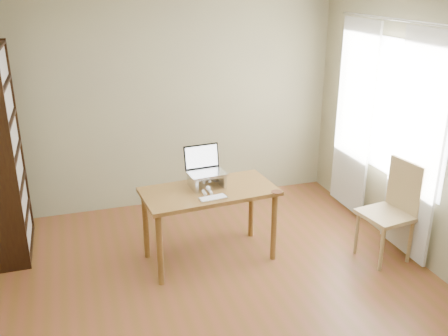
{
  "coord_description": "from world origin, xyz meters",
  "views": [
    {
      "loc": [
        -1.17,
        -3.46,
        2.66
      ],
      "look_at": [
        0.17,
        0.76,
        0.96
      ],
      "focal_mm": 40.0,
      "sensor_mm": 36.0,
      "label": 1
    }
  ],
  "objects_px": {
    "cat": "(202,180)",
    "chair": "(394,208)",
    "keyboard": "(213,198)",
    "desk": "(209,200)",
    "bookshelf": "(3,154)",
    "laptop": "(205,166)"
  },
  "relations": [
    {
      "from": "keyboard",
      "to": "chair",
      "type": "height_order",
      "value": "chair"
    },
    {
      "from": "keyboard",
      "to": "desk",
      "type": "bearing_deg",
      "value": 76.2
    },
    {
      "from": "cat",
      "to": "bookshelf",
      "type": "bearing_deg",
      "value": 162.58
    },
    {
      "from": "laptop",
      "to": "cat",
      "type": "distance_m",
      "value": 0.14
    },
    {
      "from": "laptop",
      "to": "keyboard",
      "type": "xyz_separation_m",
      "value": [
        -0.03,
        -0.36,
        -0.19
      ]
    },
    {
      "from": "desk",
      "to": "cat",
      "type": "bearing_deg",
      "value": 103.37
    },
    {
      "from": "bookshelf",
      "to": "chair",
      "type": "relative_size",
      "value": 2.08
    },
    {
      "from": "bookshelf",
      "to": "laptop",
      "type": "height_order",
      "value": "bookshelf"
    },
    {
      "from": "cat",
      "to": "chair",
      "type": "height_order",
      "value": "chair"
    },
    {
      "from": "keyboard",
      "to": "chair",
      "type": "distance_m",
      "value": 1.8
    },
    {
      "from": "bookshelf",
      "to": "desk",
      "type": "distance_m",
      "value": 2.06
    },
    {
      "from": "keyboard",
      "to": "cat",
      "type": "xyz_separation_m",
      "value": [
        -0.01,
        0.33,
        0.05
      ]
    },
    {
      "from": "chair",
      "to": "bookshelf",
      "type": "bearing_deg",
      "value": 151.69
    },
    {
      "from": "laptop",
      "to": "chair",
      "type": "xyz_separation_m",
      "value": [
        1.73,
        -0.67,
        -0.4
      ]
    },
    {
      "from": "cat",
      "to": "chair",
      "type": "relative_size",
      "value": 0.47
    },
    {
      "from": "desk",
      "to": "chair",
      "type": "height_order",
      "value": "chair"
    },
    {
      "from": "cat",
      "to": "keyboard",
      "type": "bearing_deg",
      "value": -85.91
    },
    {
      "from": "desk",
      "to": "keyboard",
      "type": "height_order",
      "value": "keyboard"
    },
    {
      "from": "desk",
      "to": "laptop",
      "type": "bearing_deg",
      "value": 85.34
    },
    {
      "from": "keyboard",
      "to": "cat",
      "type": "relative_size",
      "value": 0.57
    },
    {
      "from": "cat",
      "to": "chair",
      "type": "distance_m",
      "value": 1.9
    },
    {
      "from": "laptop",
      "to": "keyboard",
      "type": "bearing_deg",
      "value": -98.92
    }
  ]
}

